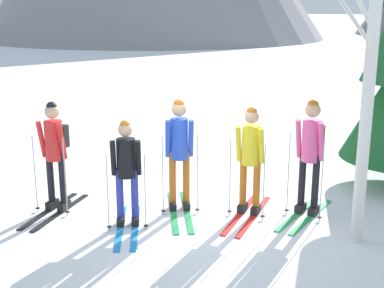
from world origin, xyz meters
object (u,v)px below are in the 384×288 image
at_px(skier_in_red, 55,150).
at_px(skier_in_yellow, 250,157).
at_px(skier_in_pink, 311,150).
at_px(birch_tree_tall, 368,84).
at_px(skier_in_black, 126,168).
at_px(skier_in_blue, 179,148).

relative_size(skier_in_red, skier_in_yellow, 0.99).
bearing_deg(skier_in_red, skier_in_pink, 14.74).
height_order(skier_in_yellow, birch_tree_tall, birch_tree_tall).
bearing_deg(skier_in_black, skier_in_pink, 26.34).
distance_m(skier_in_black, skier_in_yellow, 1.92).
bearing_deg(skier_in_yellow, birch_tree_tall, -18.74).
height_order(skier_in_blue, skier_in_pink, skier_in_pink).
relative_size(skier_in_blue, birch_tree_tall, 0.42).
relative_size(skier_in_red, skier_in_black, 1.09).
distance_m(skier_in_yellow, skier_in_pink, 0.94).
distance_m(skier_in_black, birch_tree_tall, 3.56).
height_order(skier_in_black, skier_in_blue, skier_in_blue).
distance_m(skier_in_red, skier_in_yellow, 3.07).
distance_m(skier_in_blue, skier_in_pink, 2.04).
relative_size(skier_in_red, skier_in_pink, 0.96).
height_order(skier_in_black, skier_in_pink, skier_in_pink).
xyz_separation_m(skier_in_red, skier_in_pink, (3.87, 1.02, 0.05)).
relative_size(skier_in_blue, skier_in_pink, 0.99).
height_order(skier_in_red, skier_in_blue, skier_in_blue).
bearing_deg(skier_in_pink, skier_in_black, -153.66).
bearing_deg(skier_in_black, skier_in_red, 169.86).
relative_size(skier_in_yellow, birch_tree_tall, 0.41).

